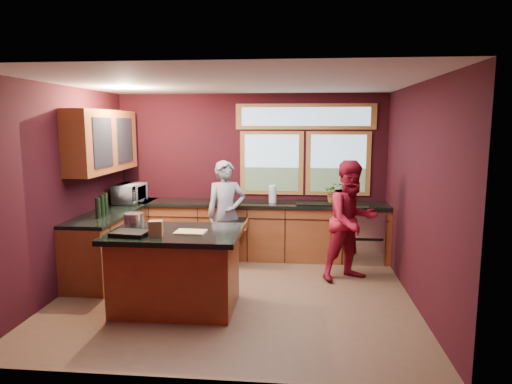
# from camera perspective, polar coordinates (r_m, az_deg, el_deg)

# --- Properties ---
(floor) EXTENTS (4.50, 4.50, 0.00)m
(floor) POSITION_cam_1_polar(r_m,az_deg,el_deg) (6.10, -2.65, -12.67)
(floor) COLOR brown
(floor) RESTS_ON ground
(room_shell) EXTENTS (4.52, 4.02, 2.71)m
(room_shell) POSITION_cam_1_polar(r_m,az_deg,el_deg) (6.13, -7.89, 4.66)
(room_shell) COLOR black
(room_shell) RESTS_ON ground
(back_counter) EXTENTS (4.50, 0.64, 0.93)m
(back_counter) POSITION_cam_1_polar(r_m,az_deg,el_deg) (7.55, 0.65, -4.78)
(back_counter) COLOR brown
(back_counter) RESTS_ON floor
(left_counter) EXTENTS (0.64, 2.30, 0.93)m
(left_counter) POSITION_cam_1_polar(r_m,az_deg,el_deg) (7.25, -17.20, -5.72)
(left_counter) COLOR brown
(left_counter) RESTS_ON floor
(island) EXTENTS (1.55, 1.05, 0.95)m
(island) POSITION_cam_1_polar(r_m,az_deg,el_deg) (5.61, -9.97, -9.52)
(island) COLOR brown
(island) RESTS_ON floor
(person_grey) EXTENTS (0.69, 0.56, 1.65)m
(person_grey) POSITION_cam_1_polar(r_m,az_deg,el_deg) (7.03, -3.77, -2.79)
(person_grey) COLOR slate
(person_grey) RESTS_ON floor
(person_red) EXTENTS (1.04, 0.97, 1.70)m
(person_red) POSITION_cam_1_polar(r_m,az_deg,el_deg) (6.57, 11.87, -3.54)
(person_red) COLOR maroon
(person_red) RESTS_ON floor
(microwave) EXTENTS (0.42, 0.59, 0.31)m
(microwave) POSITION_cam_1_polar(r_m,az_deg,el_deg) (7.66, -15.51, -0.17)
(microwave) COLOR #999999
(microwave) RESTS_ON left_counter
(potted_plant) EXTENTS (0.30, 0.26, 0.34)m
(potted_plant) POSITION_cam_1_polar(r_m,az_deg,el_deg) (7.48, 9.71, -0.09)
(potted_plant) COLOR #999999
(potted_plant) RESTS_ON back_counter
(paper_towel) EXTENTS (0.12, 0.12, 0.28)m
(paper_towel) POSITION_cam_1_polar(r_m,az_deg,el_deg) (7.42, 2.08, -0.25)
(paper_towel) COLOR silver
(paper_towel) RESTS_ON back_counter
(cutting_board) EXTENTS (0.36, 0.26, 0.02)m
(cutting_board) POSITION_cam_1_polar(r_m,az_deg,el_deg) (5.39, -8.18, -4.97)
(cutting_board) COLOR tan
(cutting_board) RESTS_ON island
(stock_pot) EXTENTS (0.24, 0.24, 0.18)m
(stock_pot) POSITION_cam_1_polar(r_m,az_deg,el_deg) (5.77, -14.99, -3.45)
(stock_pot) COLOR silver
(stock_pot) RESTS_ON island
(paper_bag) EXTENTS (0.17, 0.14, 0.18)m
(paper_bag) POSITION_cam_1_polar(r_m,az_deg,el_deg) (5.27, -12.42, -4.48)
(paper_bag) COLOR brown
(paper_bag) RESTS_ON island
(black_tray) EXTENTS (0.43, 0.33, 0.05)m
(black_tray) POSITION_cam_1_polar(r_m,az_deg,el_deg) (5.39, -15.45, -5.03)
(black_tray) COLOR black
(black_tray) RESTS_ON island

